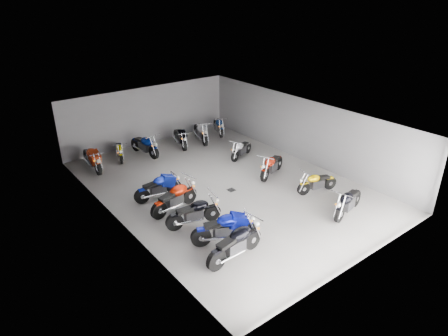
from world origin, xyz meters
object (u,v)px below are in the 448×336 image
(motorcycle_back_f, at_px, (219,126))
(motorcycle_back_b, at_px, (120,151))
(motorcycle_left_a, at_px, (236,244))
(motorcycle_right_a, at_px, (348,202))
(motorcycle_right_d, at_px, (272,165))
(motorcycle_right_b, at_px, (317,182))
(motorcycle_back_a, at_px, (92,158))
(motorcycle_left_d, at_px, (175,198))
(motorcycle_left_e, at_px, (159,187))
(motorcycle_back_e, at_px, (201,132))
(motorcycle_left_c, at_px, (194,213))
(drain_grate, at_px, (231,190))
(motorcycle_back_c, at_px, (145,145))
(motorcycle_back_d, at_px, (180,137))
(motorcycle_right_f, at_px, (241,149))
(motorcycle_left_b, at_px, (225,228))

(motorcycle_back_f, bearing_deg, motorcycle_back_b, 23.92)
(motorcycle_left_a, relative_size, motorcycle_right_a, 1.08)
(motorcycle_right_a, relative_size, motorcycle_right_d, 1.05)
(motorcycle_back_f, bearing_deg, motorcycle_right_b, 106.52)
(motorcycle_right_a, distance_m, motorcycle_back_a, 12.07)
(motorcycle_right_d, bearing_deg, motorcycle_left_d, 67.99)
(motorcycle_left_e, height_order, motorcycle_back_e, motorcycle_back_e)
(motorcycle_back_a, bearing_deg, motorcycle_left_c, 102.11)
(drain_grate, relative_size, motorcycle_left_c, 0.15)
(motorcycle_left_c, relative_size, motorcycle_right_d, 1.04)
(motorcycle_left_e, bearing_deg, motorcycle_left_a, 3.85)
(drain_grate, height_order, motorcycle_right_b, motorcycle_right_b)
(drain_grate, distance_m, motorcycle_left_a, 4.86)
(motorcycle_left_a, distance_m, motorcycle_left_c, 2.51)
(motorcycle_back_c, distance_m, motorcycle_back_d, 2.15)
(motorcycle_right_d, height_order, motorcycle_back_f, motorcycle_right_d)
(motorcycle_right_f, relative_size, motorcycle_back_e, 0.80)
(motorcycle_back_a, distance_m, motorcycle_back_e, 6.40)
(motorcycle_right_b, bearing_deg, motorcycle_back_a, 53.80)
(motorcycle_left_d, distance_m, motorcycle_back_b, 6.24)
(motorcycle_left_a, xyz_separation_m, motorcycle_back_d, (3.93, 9.72, -0.04))
(motorcycle_left_c, distance_m, motorcycle_back_e, 8.87)
(motorcycle_back_b, relative_size, motorcycle_back_c, 0.80)
(motorcycle_left_a, height_order, motorcycle_back_e, motorcycle_left_a)
(motorcycle_left_c, height_order, motorcycle_back_a, motorcycle_back_a)
(motorcycle_left_b, height_order, motorcycle_right_d, motorcycle_left_b)
(motorcycle_right_f, xyz_separation_m, motorcycle_back_b, (-5.11, 3.68, -0.00))
(motorcycle_right_b, height_order, motorcycle_back_e, motorcycle_back_e)
(drain_grate, bearing_deg, motorcycle_left_b, -132.01)
(motorcycle_back_e, distance_m, motorcycle_back_f, 1.63)
(motorcycle_left_c, relative_size, motorcycle_back_a, 0.91)
(motorcycle_left_b, relative_size, motorcycle_right_a, 1.02)
(drain_grate, height_order, motorcycle_back_b, motorcycle_back_b)
(motorcycle_left_b, bearing_deg, motorcycle_back_e, 172.78)
(motorcycle_right_a, xyz_separation_m, motorcycle_right_b, (0.45, 1.96, -0.06))
(motorcycle_left_e, bearing_deg, motorcycle_left_d, 4.94)
(motorcycle_left_a, xyz_separation_m, motorcycle_back_b, (0.50, 10.09, -0.11))
(drain_grate, relative_size, motorcycle_back_b, 0.17)
(drain_grate, distance_m, motorcycle_right_a, 5.00)
(motorcycle_right_a, distance_m, motorcycle_back_d, 10.33)
(motorcycle_left_a, distance_m, motorcycle_right_b, 5.91)
(motorcycle_back_a, xyz_separation_m, motorcycle_back_c, (2.88, 0.06, -0.02))
(drain_grate, xyz_separation_m, motorcycle_left_b, (-2.63, -2.92, 0.56))
(motorcycle_back_b, bearing_deg, motorcycle_left_a, 107.12)
(motorcycle_left_e, distance_m, motorcycle_right_d, 5.48)
(motorcycle_left_e, bearing_deg, motorcycle_right_b, 60.99)
(motorcycle_back_c, height_order, motorcycle_back_d, motorcycle_back_c)
(motorcycle_left_a, xyz_separation_m, motorcycle_right_a, (5.28, -0.51, -0.04))
(motorcycle_left_d, xyz_separation_m, motorcycle_right_b, (5.69, -2.43, -0.09))
(motorcycle_right_a, bearing_deg, motorcycle_back_b, 10.82)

